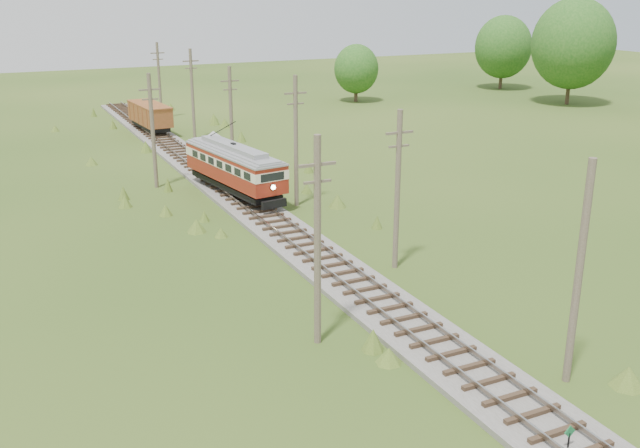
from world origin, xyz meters
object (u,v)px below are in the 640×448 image
streetcar (234,165)px  gondola (150,115)px  switch_marker (569,437)px  gravel_pile (216,139)px

streetcar → gondola: streetcar is taller
switch_marker → streetcar: bearing=89.7°
switch_marker → streetcar: streetcar is taller
gondola → streetcar: bearing=-94.5°
streetcar → gondola: (-0.00, 26.70, -0.46)m
switch_marker → gondola: bearing=89.8°
switch_marker → gondola: (0.20, 59.99, 1.32)m
switch_marker → gondola: 60.01m
streetcar → gravel_pile: bearing=68.2°
gondola → gravel_pile: bearing=-67.5°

